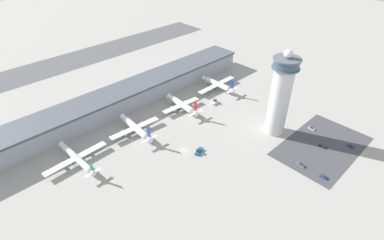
# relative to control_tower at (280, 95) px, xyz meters

# --- Properties ---
(ground_plane) EXTENTS (1000.00, 1000.00, 0.00)m
(ground_plane) POSITION_rel_control_tower_xyz_m (-57.29, 27.19, -28.26)
(ground_plane) COLOR #9E9B93
(terminal_building) EXTENTS (235.72, 25.00, 14.78)m
(terminal_building) POSITION_rel_control_tower_xyz_m (-57.29, 97.19, -20.77)
(terminal_building) COLOR #A3A8B2
(terminal_building) RESTS_ON ground
(runway_strip) EXTENTS (353.58, 44.00, 0.01)m
(runway_strip) POSITION_rel_control_tower_xyz_m (-57.29, 206.40, -28.25)
(runway_strip) COLOR #515154
(runway_strip) RESTS_ON ground
(control_tower) EXTENTS (16.68, 16.68, 57.88)m
(control_tower) POSITION_rel_control_tower_xyz_m (0.00, 0.00, 0.00)
(control_tower) COLOR silver
(control_tower) RESTS_ON ground
(parking_lot_surface) EXTENTS (64.00, 40.00, 0.01)m
(parking_lot_surface) POSITION_rel_control_tower_xyz_m (8.32, -30.64, -28.25)
(parking_lot_surface) COLOR #424247
(parking_lot_surface) RESTS_ON ground
(airplane_gate_alpha) EXTENTS (39.22, 37.72, 11.51)m
(airplane_gate_alpha) POSITION_rel_control_tower_xyz_m (-110.47, 62.38, -24.23)
(airplane_gate_alpha) COLOR white
(airplane_gate_alpha) RESTS_ON ground
(airplane_gate_bravo) EXTENTS (36.20, 35.43, 13.52)m
(airplane_gate_bravo) POSITION_rel_control_tower_xyz_m (-68.43, 62.98, -23.95)
(airplane_gate_bravo) COLOR white
(airplane_gate_bravo) RESTS_ON ground
(airplane_gate_charlie) EXTENTS (31.95, 33.45, 13.95)m
(airplane_gate_charlie) POSITION_rel_control_tower_xyz_m (-26.57, 63.09, -24.06)
(airplane_gate_charlie) COLOR white
(airplane_gate_charlie) RESTS_ON ground
(airplane_gate_delta) EXTENTS (40.51, 32.90, 13.80)m
(airplane_gate_delta) POSITION_rel_control_tower_xyz_m (16.24, 65.94, -23.78)
(airplane_gate_delta) COLOR white
(airplane_gate_delta) RESTS_ON ground
(service_truck_catering) EXTENTS (7.85, 4.64, 2.65)m
(service_truck_catering) POSITION_rel_control_tower_xyz_m (-52.13, 19.56, -27.34)
(service_truck_catering) COLOR black
(service_truck_catering) RESTS_ON ground
(service_truck_fuel) EXTENTS (7.07, 3.98, 3.07)m
(service_truck_fuel) POSITION_rel_control_tower_xyz_m (-2.22, 51.97, -27.19)
(service_truck_fuel) COLOR black
(service_truck_fuel) RESTS_ON ground
(car_blue_compact) EXTENTS (1.96, 4.48, 1.53)m
(car_blue_compact) POSITION_rel_control_tower_xyz_m (-17.49, -30.12, -27.66)
(car_blue_compact) COLOR black
(car_blue_compact) RESTS_ON ground
(car_maroon_suv) EXTENTS (1.97, 4.80, 1.49)m
(car_maroon_suv) POSITION_rel_control_tower_xyz_m (7.74, -31.14, -27.68)
(car_maroon_suv) COLOR black
(car_maroon_suv) RESTS_ON ground
(car_grey_coupe) EXTENTS (1.95, 4.34, 1.41)m
(car_grey_coupe) POSITION_rel_control_tower_xyz_m (20.57, -16.92, -27.71)
(car_grey_coupe) COLOR black
(car_grey_coupe) RESTS_ON ground
(car_green_van) EXTENTS (1.81, 4.37, 1.41)m
(car_green_van) POSITION_rel_control_tower_xyz_m (20.63, -43.50, -27.71)
(car_green_van) COLOR black
(car_green_van) RESTS_ON ground
(car_red_hatchback) EXTENTS (1.95, 4.19, 1.47)m
(car_red_hatchback) POSITION_rel_control_tower_xyz_m (-17.22, -43.82, -27.69)
(car_red_hatchback) COLOR black
(car_red_hatchback) RESTS_ON ground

